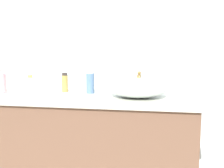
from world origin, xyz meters
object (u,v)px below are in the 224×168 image
(soap_dispenser, at_px, (1,81))
(lotion_bottle, at_px, (90,82))
(candle_jar, at_px, (19,91))
(perfume_bottle, at_px, (65,83))
(sink_basin, at_px, (137,88))
(spray_can, at_px, (30,85))

(soap_dispenser, height_order, lotion_bottle, soap_dispenser)
(soap_dispenser, distance_m, candle_jar, 0.15)
(soap_dispenser, xyz_separation_m, lotion_bottle, (0.65, 0.09, -0.00))
(perfume_bottle, bearing_deg, lotion_bottle, -7.85)
(soap_dispenser, bearing_deg, lotion_bottle, 7.73)
(sink_basin, xyz_separation_m, candle_jar, (-0.86, 0.01, -0.04))
(sink_basin, height_order, lotion_bottle, lotion_bottle)
(perfume_bottle, height_order, spray_can, perfume_bottle)
(sink_basin, xyz_separation_m, lotion_bottle, (-0.35, 0.09, 0.02))
(sink_basin, xyz_separation_m, perfume_bottle, (-0.55, 0.12, 0.01))
(perfume_bottle, relative_size, candle_jar, 2.42)
(soap_dispenser, bearing_deg, candle_jar, 0.13)
(perfume_bottle, bearing_deg, sink_basin, -12.62)
(soap_dispenser, xyz_separation_m, spray_can, (0.23, -0.01, -0.02))
(spray_can, xyz_separation_m, candle_jar, (-0.10, 0.02, -0.04))
(soap_dispenser, relative_size, lotion_bottle, 1.20)
(sink_basin, relative_size, soap_dispenser, 1.91)
(sink_basin, distance_m, lotion_bottle, 0.36)
(spray_can, height_order, candle_jar, spray_can)
(perfume_bottle, distance_m, candle_jar, 0.34)
(sink_basin, bearing_deg, lotion_bottle, 164.68)
(sink_basin, bearing_deg, spray_can, -179.41)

